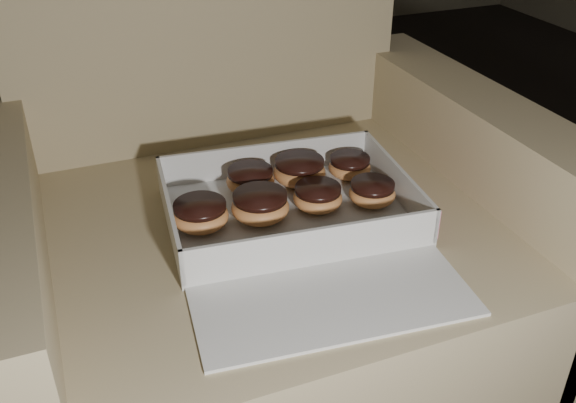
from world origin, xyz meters
The scene contains 13 objects.
floor centered at (0.00, 0.00, 0.00)m, with size 4.50×4.50×0.00m, color black.
armchair centered at (-0.30, -0.01, 0.29)m, with size 0.90×0.76×0.94m.
bakery_box centered at (-0.27, -0.13, 0.43)m, with size 0.41×0.47×0.06m.
donut_a centered at (-0.41, -0.08, 0.45)m, with size 0.08×0.08×0.04m.
donut_b centered at (-0.31, -0.01, 0.45)m, with size 0.08×0.08×0.04m.
donut_c centered at (-0.23, -0.10, 0.45)m, with size 0.08×0.08×0.04m.
donut_d centered at (-0.22, -0.01, 0.45)m, with size 0.09×0.09×0.04m.
donut_e centered at (-0.13, -0.02, 0.45)m, with size 0.07×0.07×0.04m.
donut_f centered at (-0.32, -0.09, 0.45)m, with size 0.09×0.09×0.04m.
donut_g centered at (-0.14, -0.11, 0.45)m, with size 0.07×0.07×0.04m.
crumb_a centered at (-0.33, -0.16, 0.43)m, with size 0.01×0.01×0.00m, color black.
crumb_b centered at (-0.13, -0.23, 0.43)m, with size 0.01×0.01×0.00m, color black.
crumb_c centered at (-0.25, -0.20, 0.43)m, with size 0.01×0.01×0.00m, color black.
Camera 1 is at (-0.59, -0.88, 0.96)m, focal length 40.00 mm.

